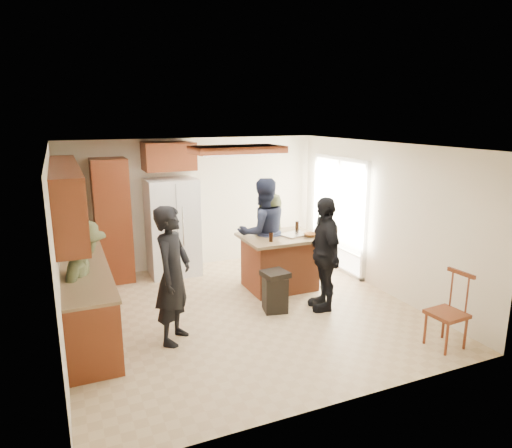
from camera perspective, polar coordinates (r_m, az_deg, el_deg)
name	(u,v)px	position (r m, az deg, el deg)	size (l,w,h in m)	color
room_shell	(401,212)	(10.40, 17.72, 1.44)	(8.00, 5.20, 5.00)	tan
person_front_left	(173,275)	(6.00, -10.35, -6.31)	(0.66, 0.49, 1.82)	black
person_behind_left	(263,232)	(7.89, 0.87, -1.04)	(0.92, 0.57, 1.89)	#1A1F35
person_behind_right	(270,238)	(8.05, 1.78, -1.76)	(0.79, 0.51, 1.61)	#3A3E24
person_side_right	(324,254)	(7.00, 8.55, -3.68)	(1.03, 0.53, 1.75)	black
person_counter	(86,282)	(6.35, -20.49, -6.79)	(1.05, 0.49, 1.63)	#3F4327
left_cabinetry	(79,263)	(6.69, -21.20, -4.55)	(0.64, 3.00, 2.30)	maroon
back_wall_units	(127,204)	(8.40, -15.84, 2.39)	(1.80, 0.60, 2.45)	maroon
refrigerator	(173,227)	(8.56, -10.37, -0.40)	(0.90, 0.76, 1.80)	white
kitchen_island	(280,261)	(7.86, 2.98, -4.68)	(1.28, 1.03, 0.93)	#964626
island_items	(295,233)	(7.76, 4.89, -1.18)	(0.90, 0.66, 0.15)	silver
trash_bin	(275,291)	(7.00, 2.40, -8.36)	(0.41, 0.41, 0.63)	black
spindle_chair	(448,313)	(6.42, 22.87, -10.26)	(0.45, 0.45, 0.99)	maroon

